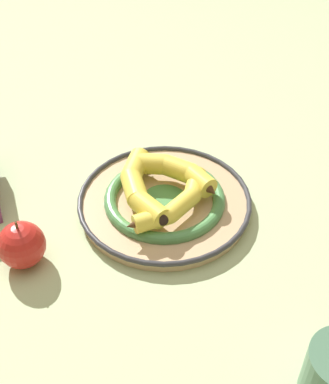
{
  "coord_description": "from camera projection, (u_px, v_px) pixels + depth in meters",
  "views": [
    {
      "loc": [
        -0.04,
        0.66,
        0.66
      ],
      "look_at": [
        -0.04,
        -0.03,
        0.04
      ],
      "focal_mm": 50.0,
      "sensor_mm": 36.0,
      "label": 1
    }
  ],
  "objects": [
    {
      "name": "decorative_bowl",
      "position": [
        164.0,
        201.0,
        0.94
      ],
      "size": [
        0.31,
        0.31,
        0.03
      ],
      "color": "tan",
      "rests_on": "ground_plane"
    },
    {
      "name": "ground_plane",
      "position": [
        142.0,
        220.0,
        0.93
      ],
      "size": [
        2.8,
        2.8,
        0.0
      ],
      "primitive_type": "plane",
      "color": "#B2C693"
    },
    {
      "name": "banana_b",
      "position": [
        139.0,
        186.0,
        0.92
      ],
      "size": [
        0.09,
        0.2,
        0.04
      ],
      "rotation": [
        0.0,
        0.0,
        8.1
      ],
      "color": "yellow",
      "rests_on": "decorative_bowl"
    },
    {
      "name": "apple",
      "position": [
        22.0,
        245.0,
        0.84
      ],
      "size": [
        0.08,
        0.08,
        0.09
      ],
      "color": "red",
      "rests_on": "ground_plane"
    },
    {
      "name": "banana_c",
      "position": [
        176.0,
        204.0,
        0.89
      ],
      "size": [
        0.14,
        0.15,
        0.03
      ],
      "rotation": [
        0.0,
        0.0,
        10.31
      ],
      "color": "yellow",
      "rests_on": "decorative_bowl"
    },
    {
      "name": "banana_a",
      "position": [
        178.0,
        172.0,
        0.95
      ],
      "size": [
        0.16,
        0.11,
        0.04
      ],
      "rotation": [
        0.0,
        0.0,
        5.78
      ],
      "color": "yellow",
      "rests_on": "decorative_bowl"
    }
  ]
}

